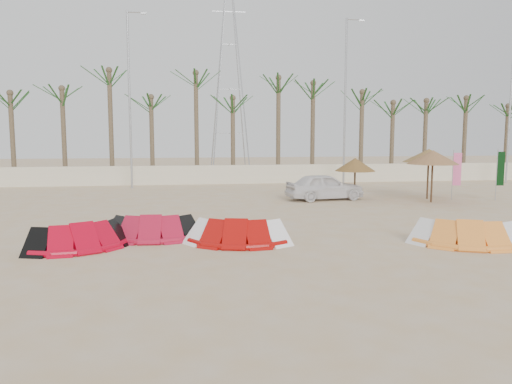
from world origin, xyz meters
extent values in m
plane|color=#C4B197|center=(0.00, 0.00, 0.00)|extent=(120.00, 120.00, 0.00)
cube|color=beige|center=(0.00, 22.00, 0.65)|extent=(60.00, 0.30, 1.30)
cylinder|color=brown|center=(-14.00, 23.50, 3.25)|extent=(0.32, 0.32, 6.50)
ellipsoid|color=#194719|center=(-14.00, 23.50, 6.50)|extent=(4.00, 4.00, 2.40)
cylinder|color=brown|center=(-4.00, 23.50, 3.25)|extent=(0.32, 0.32, 6.50)
ellipsoid|color=#194719|center=(-4.00, 23.50, 6.50)|extent=(4.00, 4.00, 2.40)
cylinder|color=brown|center=(6.00, 23.50, 3.25)|extent=(0.32, 0.32, 6.50)
ellipsoid|color=#194719|center=(6.00, 23.50, 6.50)|extent=(4.00, 4.00, 2.40)
cylinder|color=brown|center=(16.00, 23.50, 3.25)|extent=(0.32, 0.32, 6.50)
ellipsoid|color=#194719|center=(16.00, 23.50, 6.50)|extent=(4.00, 4.00, 2.40)
cylinder|color=#A5A8AD|center=(-6.00, 20.00, 5.50)|extent=(0.14, 0.14, 11.00)
cylinder|color=#A5A8AD|center=(-5.50, 20.00, 10.90)|extent=(1.00, 0.08, 0.08)
cube|color=#A5A8AD|center=(-5.00, 20.00, 10.85)|extent=(0.35, 0.14, 0.10)
cylinder|color=#A5A8AD|center=(8.00, 20.00, 5.50)|extent=(0.14, 0.14, 11.00)
cylinder|color=#A5A8AD|center=(8.50, 20.00, 10.90)|extent=(1.00, 0.08, 0.08)
cube|color=#A5A8AD|center=(9.00, 20.00, 10.85)|extent=(0.35, 0.14, 0.10)
cylinder|color=#A5A8AD|center=(20.00, 20.00, 5.50)|extent=(0.14, 0.14, 11.00)
cylinder|color=#B7021A|center=(-5.80, 2.89, 0.10)|extent=(2.61, 1.55, 0.20)
cube|color=black|center=(-7.09, 2.99, 0.25)|extent=(1.05, 1.25, 0.40)
cube|color=black|center=(-4.51, 2.99, 0.25)|extent=(1.05, 1.25, 0.40)
cylinder|color=#AA102C|center=(-3.75, 4.01, 0.10)|extent=(2.86, 0.39, 0.20)
cube|color=black|center=(-5.03, 4.11, 0.25)|extent=(0.67, 1.14, 0.40)
cube|color=black|center=(-2.46, 4.11, 0.25)|extent=(0.67, 1.14, 0.40)
cylinder|color=#A20A07|center=(-1.04, 2.91, 0.10)|extent=(2.95, 0.90, 0.20)
cube|color=white|center=(-2.38, 3.01, 0.25)|extent=(0.84, 1.21, 0.40)
cube|color=white|center=(0.30, 3.01, 0.25)|extent=(0.84, 1.21, 0.40)
cylinder|color=orange|center=(6.06, 1.70, 0.10)|extent=(2.96, 1.39, 0.20)
cube|color=white|center=(4.65, 1.80, 0.25)|extent=(0.98, 1.25, 0.40)
cube|color=white|center=(7.46, 1.80, 0.25)|extent=(0.98, 1.25, 0.40)
cylinder|color=#4C331E|center=(6.32, 12.97, 1.05)|extent=(0.10, 0.10, 2.10)
cone|color=brown|center=(6.32, 12.97, 1.85)|extent=(2.15, 2.15, 0.70)
cylinder|color=#4C331E|center=(9.78, 11.21, 1.28)|extent=(0.10, 0.10, 2.55)
cone|color=#9F6D42|center=(9.78, 11.21, 2.30)|extent=(2.56, 2.56, 0.70)
cylinder|color=#4C331E|center=(10.23, 12.53, 1.29)|extent=(0.10, 0.10, 2.57)
cone|color=olive|center=(10.23, 12.53, 2.32)|extent=(2.70, 2.70, 0.70)
cylinder|color=#A5A8AD|center=(11.26, 11.87, 1.32)|extent=(0.04, 0.04, 2.63)
cube|color=#E85B97|center=(11.48, 11.87, 1.63)|extent=(0.41, 0.13, 1.71)
cylinder|color=#A5A8AD|center=(13.34, 11.24, 1.35)|extent=(0.04, 0.04, 2.70)
cube|color=black|center=(13.56, 11.24, 1.68)|extent=(0.42, 0.02, 1.76)
imported|color=white|center=(4.65, 12.89, 0.70)|extent=(4.30, 2.23, 1.40)
camera|label=1|loc=(-2.64, -12.46, 3.51)|focal=35.00mm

